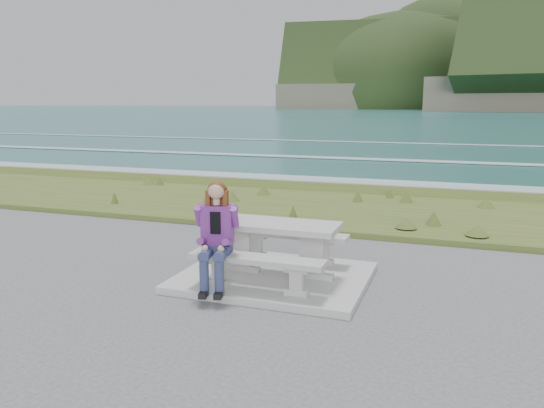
{
  "coord_description": "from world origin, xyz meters",
  "views": [
    {
      "loc": [
        2.38,
        -6.8,
        2.48
      ],
      "look_at": [
        -0.46,
        1.2,
        0.87
      ],
      "focal_mm": 35.0,
      "sensor_mm": 36.0,
      "label": 1
    }
  ],
  "objects_px": {
    "picnic_table": "(274,234)",
    "seated_woman": "(215,250)",
    "bench_seaward": "(290,238)",
    "bench_landward": "(256,264)"
  },
  "relations": [
    {
      "from": "bench_seaward",
      "to": "seated_woman",
      "type": "distance_m",
      "value": 1.62
    },
    {
      "from": "bench_seaward",
      "to": "picnic_table",
      "type": "bearing_deg",
      "value": -90.0
    },
    {
      "from": "bench_landward",
      "to": "bench_seaward",
      "type": "bearing_deg",
      "value": 90.0
    },
    {
      "from": "seated_woman",
      "to": "picnic_table",
      "type": "bearing_deg",
      "value": 44.54
    },
    {
      "from": "picnic_table",
      "to": "seated_woman",
      "type": "bearing_deg",
      "value": -121.85
    },
    {
      "from": "seated_woman",
      "to": "bench_seaward",
      "type": "bearing_deg",
      "value": 57.76
    },
    {
      "from": "picnic_table",
      "to": "bench_landward",
      "type": "xyz_separation_m",
      "value": [
        0.0,
        -0.7,
        -0.23
      ]
    },
    {
      "from": "bench_landward",
      "to": "bench_seaward",
      "type": "distance_m",
      "value": 1.4
    },
    {
      "from": "bench_landward",
      "to": "picnic_table",
      "type": "bearing_deg",
      "value": 90.0
    },
    {
      "from": "bench_landward",
      "to": "seated_woman",
      "type": "bearing_deg",
      "value": -165.84
    }
  ]
}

